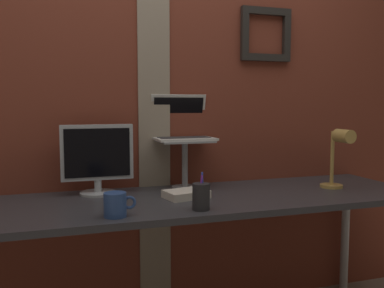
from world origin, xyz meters
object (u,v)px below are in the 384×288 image
(pen_cup, at_px, (201,196))
(coffee_mug, at_px, (116,205))
(desk_lamp, at_px, (339,152))
(laptop, at_px, (181,126))
(monitor, at_px, (97,157))

(pen_cup, height_order, coffee_mug, pen_cup)
(coffee_mug, bearing_deg, pen_cup, 0.04)
(desk_lamp, bearing_deg, pen_cup, -167.64)
(desk_lamp, xyz_separation_m, coffee_mug, (-1.19, -0.18, -0.15))
(desk_lamp, distance_m, coffee_mug, 1.22)
(laptop, distance_m, desk_lamp, 0.85)
(monitor, bearing_deg, pen_cup, -49.37)
(monitor, distance_m, pen_cup, 0.61)
(monitor, xyz_separation_m, pen_cup, (0.39, -0.45, -0.13))
(laptop, relative_size, pen_cup, 1.94)
(laptop, xyz_separation_m, desk_lamp, (0.76, -0.34, -0.13))
(laptop, bearing_deg, pen_cup, -97.33)
(laptop, relative_size, coffee_mug, 2.37)
(pen_cup, distance_m, coffee_mug, 0.36)
(pen_cup, bearing_deg, desk_lamp, 12.36)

